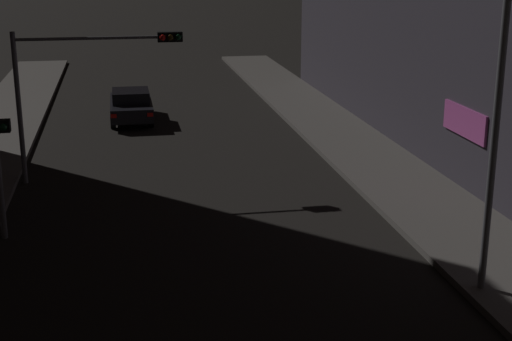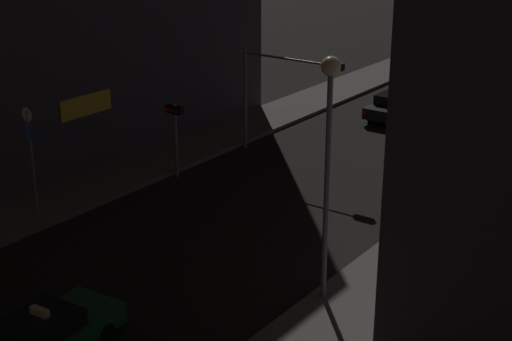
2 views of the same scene
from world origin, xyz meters
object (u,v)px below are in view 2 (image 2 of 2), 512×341
traffic_light_left_kerb (175,124)px  street_lamp_near_block (329,131)px  far_car (396,105)px  traffic_light_overhead (283,81)px  sign_pole_left (31,152)px  taxi (44,337)px

traffic_light_left_kerb → street_lamp_near_block: (10.75, -5.41, 3.06)m
far_car → street_lamp_near_block: size_ratio=0.61×
traffic_light_overhead → far_car: bearing=80.5°
far_car → street_lamp_near_block: bearing=-69.6°
traffic_light_overhead → street_lamp_near_block: 13.60m
traffic_light_overhead → sign_pole_left: traffic_light_overhead is taller
traffic_light_overhead → traffic_light_left_kerb: (-2.16, -4.98, -1.24)m
traffic_light_overhead → sign_pole_left: size_ratio=1.26×
sign_pole_left → street_lamp_near_block: street_lamp_near_block is taller
taxi → traffic_light_overhead: bearing=103.9°
taxi → sign_pole_left: (-7.61, 5.86, 1.97)m
traffic_light_overhead → sign_pole_left: (-3.31, -11.54, -0.91)m
traffic_light_left_kerb → sign_pole_left: bearing=-100.0°
taxi → sign_pole_left: size_ratio=1.08×
traffic_light_left_kerb → sign_pole_left: 6.67m
traffic_light_left_kerb → taxi: bearing=-62.6°
far_car → traffic_light_overhead: traffic_light_overhead is taller
taxi → street_lamp_near_block: bearing=58.5°
traffic_light_left_kerb → sign_pole_left: size_ratio=0.77×
traffic_light_overhead → sign_pole_left: 12.04m
traffic_light_overhead → street_lamp_near_block: (8.59, -10.39, 1.81)m
sign_pole_left → traffic_light_left_kerb: bearing=80.0°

